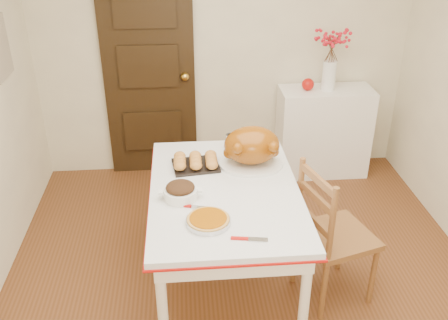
{
  "coord_description": "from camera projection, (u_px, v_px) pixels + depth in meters",
  "views": [
    {
      "loc": [
        -0.39,
        -2.56,
        2.52
      ],
      "look_at": [
        -0.15,
        0.19,
        1.03
      ],
      "focal_mm": 39.98,
      "sensor_mm": 36.0,
      "label": 1
    }
  ],
  "objects": [
    {
      "name": "chair_oak",
      "position": [
        337.0,
        233.0,
        3.33
      ],
      "size": [
        0.56,
        0.56,
        1.02
      ],
      "primitive_type": null,
      "rotation": [
        0.0,
        0.0,
        1.86
      ],
      "color": "brown",
      "rests_on": "floor"
    },
    {
      "name": "kitchen_table",
      "position": [
        225.0,
        242.0,
        3.38
      ],
      "size": [
        0.97,
        1.41,
        0.85
      ],
      "primitive_type": null,
      "color": "silver",
      "rests_on": "floor"
    },
    {
      "name": "pie_server",
      "position": [
        249.0,
        239.0,
        2.71
      ],
      "size": [
        0.21,
        0.09,
        0.01
      ],
      "primitive_type": null,
      "rotation": [
        0.0,
        0.0,
        -0.17
      ],
      "color": "silver",
      "rests_on": "kitchen_table"
    },
    {
      "name": "berry_vase",
      "position": [
        331.0,
        60.0,
        4.55
      ],
      "size": [
        0.29,
        0.29,
        0.57
      ],
      "primitive_type": null,
      "color": "white",
      "rests_on": "sideboard"
    },
    {
      "name": "floor",
      "position": [
        248.0,
        302.0,
        3.47
      ],
      "size": [
        3.5,
        4.0,
        0.0
      ],
      "primitive_type": "cube",
      "color": "#552E14",
      "rests_on": "ground"
    },
    {
      "name": "turkey_platter",
      "position": [
        252.0,
        147.0,
        3.39
      ],
      "size": [
        0.49,
        0.41,
        0.28
      ],
      "primitive_type": null,
      "rotation": [
        0.0,
        0.0,
        -0.13
      ],
      "color": "#944A0D",
      "rests_on": "kitchen_table"
    },
    {
      "name": "carving_knife",
      "position": [
        197.0,
        207.0,
        2.98
      ],
      "size": [
        0.25,
        0.12,
        0.01
      ],
      "primitive_type": null,
      "rotation": [
        0.0,
        0.0,
        -0.28
      ],
      "color": "silver",
      "rests_on": "kitchen_table"
    },
    {
      "name": "wall_back",
      "position": [
        223.0,
        47.0,
        4.63
      ],
      "size": [
        3.5,
        0.0,
        2.5
      ],
      "primitive_type": "cube",
      "color": "beige",
      "rests_on": "ground"
    },
    {
      "name": "door_back",
      "position": [
        149.0,
        72.0,
        4.66
      ],
      "size": [
        0.85,
        0.06,
        2.06
      ],
      "primitive_type": "cube",
      "color": "black",
      "rests_on": "ground"
    },
    {
      "name": "apple",
      "position": [
        308.0,
        84.0,
        4.65
      ],
      "size": [
        0.11,
        0.11,
        0.11
      ],
      "primitive_type": "sphere",
      "color": "#B5100A",
      "rests_on": "sideboard"
    },
    {
      "name": "rolls_tray",
      "position": [
        196.0,
        162.0,
        3.41
      ],
      "size": [
        0.34,
        0.28,
        0.08
      ],
      "primitive_type": null,
      "rotation": [
        0.0,
        0.0,
        0.13
      ],
      "color": "#C48E3F",
      "rests_on": "kitchen_table"
    },
    {
      "name": "stuffing_dish",
      "position": [
        180.0,
        191.0,
        3.06
      ],
      "size": [
        0.32,
        0.28,
        0.1
      ],
      "primitive_type": null,
      "rotation": [
        0.0,
        0.0,
        0.31
      ],
      "color": "#382110",
      "rests_on": "kitchen_table"
    },
    {
      "name": "sideboard",
      "position": [
        323.0,
        132.0,
        4.9
      ],
      "size": [
        0.88,
        0.39,
        0.88
      ],
      "primitive_type": "cube",
      "color": "white",
      "rests_on": "floor"
    },
    {
      "name": "pumpkin_pie",
      "position": [
        208.0,
        220.0,
        2.83
      ],
      "size": [
        0.26,
        0.26,
        0.05
      ],
      "primitive_type": "cylinder",
      "rotation": [
        0.0,
        0.0,
        0.02
      ],
      "color": "#924801",
      "rests_on": "kitchen_table"
    },
    {
      "name": "drinking_glass",
      "position": [
        230.0,
        141.0,
        3.66
      ],
      "size": [
        0.07,
        0.07,
        0.11
      ],
      "primitive_type": "cylinder",
      "rotation": [
        0.0,
        0.0,
        -0.14
      ],
      "color": "white",
      "rests_on": "kitchen_table"
    },
    {
      "name": "shaker_pair",
      "position": [
        261.0,
        143.0,
        3.66
      ],
      "size": [
        0.09,
        0.05,
        0.09
      ],
      "primitive_type": null,
      "rotation": [
        0.0,
        0.0,
        -0.21
      ],
      "color": "white",
      "rests_on": "kitchen_table"
    }
  ]
}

